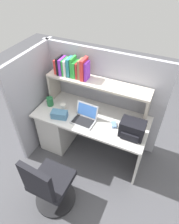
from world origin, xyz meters
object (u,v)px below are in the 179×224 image
Objects in this scene: paper_cup at (63,107)px; snack_canister at (50,101)px; laptop at (85,117)px; backpack at (132,129)px; computer_mouse at (114,125)px; office_chair at (49,187)px; tissue_box at (59,115)px.

snack_canister reaches higher than paper_cup.
laptop is 0.61m from snack_canister.
snack_canister is at bearing 176.09° from backpack.
computer_mouse is 1.10m from office_chair.
backpack reaches higher than computer_mouse.
tissue_box is (0.03, -0.16, 0.00)m from paper_cup.
laptop is 0.38m from paper_cup.
snack_canister reaches higher than computer_mouse.
laptop is 0.35m from tissue_box.
snack_canister reaches higher than tissue_box.
computer_mouse is (-0.25, 0.07, -0.09)m from backpack.
tissue_box is (-0.74, -0.16, 0.03)m from computer_mouse.
computer_mouse is at bearing 164.54° from backpack.
office_chair reaches higher than computer_mouse.
office_chair is (-0.69, -0.88, -0.44)m from backpack.
snack_canister is 0.14× the size of office_chair.
office_chair is at bearing -92.52° from laptop.
paper_cup is 0.17m from tissue_box.
computer_mouse is 0.75m from tissue_box.
snack_canister is (-0.60, 0.08, 0.01)m from laptop.
tissue_box reaches higher than computer_mouse.
backpack is 2.88× the size of computer_mouse.
tissue_box is (-0.99, -0.09, -0.06)m from backpack.
laptop is 3.10× the size of computer_mouse.
office_chair is (0.30, -0.79, -0.39)m from tissue_box.
paper_cup is at bearing 87.95° from tissue_box.
backpack is 1.03m from paper_cup.
backpack is (0.65, -0.01, 0.06)m from laptop.
tissue_box is at bearing -64.65° from office_chair.
backpack is 0.28m from computer_mouse.
backpack reaches higher than paper_cup.
laptop is at bearing 162.87° from computer_mouse.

